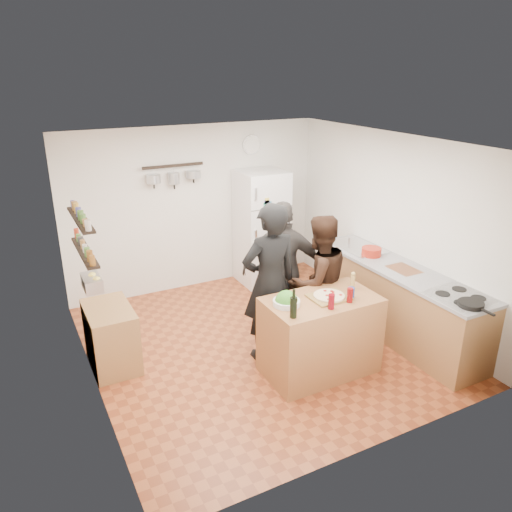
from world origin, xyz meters
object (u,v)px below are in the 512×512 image
person_center (318,282)px  red_bowl (371,252)px  wine_bottle (293,307)px  prep_island (320,335)px  fridge (261,228)px  person_left (270,283)px  wall_clock (251,145)px  salad_bowl (286,302)px  salt_canister (351,293)px  pepper_mill (353,282)px  skillet (471,304)px  person_back (283,269)px  counter_run (396,301)px  side_table (111,337)px

person_center → red_bowl: size_ratio=6.46×
wine_bottle → red_bowl: (1.83, 1.00, -0.05)m
prep_island → fridge: fridge is taller
person_left → wall_clock: wall_clock is taller
salad_bowl → fridge: fridge is taller
prep_island → person_center: 0.72m
salad_bowl → salt_canister: (0.72, -0.17, 0.03)m
wall_clock → pepper_mill: bearing=-93.5°
prep_island → wall_clock: bearing=77.9°
skillet → red_bowl: 1.67m
prep_island → person_left: person_left is taller
pepper_mill → person_back: bearing=111.4°
salad_bowl → red_bowl: red_bowl is taller
red_bowl → fridge: size_ratio=0.14×
wine_bottle → pepper_mill: 0.99m
pepper_mill → red_bowl: 1.14m
salad_bowl → wall_clock: wall_clock is taller
person_center → salad_bowl: bearing=31.2°
wall_clock → salad_bowl: bearing=-110.1°
salt_canister → person_center: 0.66m
prep_island → fridge: (0.63, 2.59, 0.45)m
salt_canister → fridge: bearing=83.1°
counter_run → wall_clock: size_ratio=8.77×
person_left → person_center: (0.65, -0.03, -0.11)m
person_left → red_bowl: (1.67, 0.22, 0.02)m
fridge → side_table: size_ratio=2.25×
prep_island → fridge: bearing=76.4°
skillet → wine_bottle: bearing=159.3°
red_bowl → side_table: bearing=172.7°
prep_island → counter_run: prep_island is taller
wine_bottle → person_back: size_ratio=0.12×
prep_island → side_table: (-2.06, 1.21, -0.09)m
counter_run → skillet: bearing=-94.9°
salad_bowl → person_back: bearing=61.4°
wall_clock → red_bowl: bearing=-71.9°
wine_bottle → person_center: bearing=42.5°
red_bowl → salad_bowl: bearing=-157.4°
wine_bottle → wall_clock: wall_clock is taller
prep_island → skillet: 1.63m
person_left → person_back: person_left is taller
counter_run → prep_island: bearing=-168.3°
person_center → fridge: (0.31, 2.06, 0.06)m
wall_clock → wine_bottle: bearing=-109.8°
wall_clock → skillet: bearing=-80.3°
prep_island → salad_bowl: size_ratio=4.30×
pepper_mill → person_left: 0.94m
salad_bowl → fridge: size_ratio=0.16×
red_bowl → fridge: fridge is taller
prep_island → salad_bowl: 0.64m
person_center → pepper_mill: bearing=104.6°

